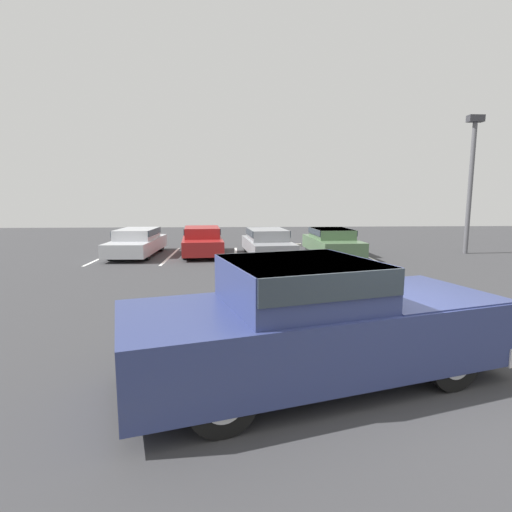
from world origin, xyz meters
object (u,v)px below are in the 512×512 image
(parked_sedan_a, at_px, (137,241))
(wheel_stop_curb, at_px, (285,245))
(parked_sedan_c, at_px, (267,242))
(parked_sedan_d, at_px, (332,241))
(parked_sedan_b, at_px, (202,240))
(light_post, at_px, (471,173))
(pickup_truck, at_px, (317,321))

(parked_sedan_a, relative_size, wheel_stop_curb, 2.76)
(parked_sedan_c, bearing_deg, parked_sedan_d, 84.79)
(parked_sedan_b, bearing_deg, parked_sedan_c, 75.65)
(parked_sedan_a, xyz_separation_m, wheel_stop_curb, (7.16, 3.01, -0.58))
(parked_sedan_a, distance_m, wheel_stop_curb, 7.79)
(light_post, xyz_separation_m, wheel_stop_curb, (-8.18, 3.15, -3.66))
(parked_sedan_b, relative_size, light_post, 0.71)
(parked_sedan_a, distance_m, light_post, 15.64)
(parked_sedan_a, bearing_deg, parked_sedan_b, 92.44)
(parked_sedan_c, height_order, light_post, light_post)
(parked_sedan_a, height_order, parked_sedan_d, parked_sedan_a)
(parked_sedan_a, bearing_deg, wheel_stop_curb, 114.38)
(parked_sedan_c, bearing_deg, pickup_truck, -6.80)
(pickup_truck, xyz_separation_m, parked_sedan_c, (0.25, 12.37, -0.23))
(light_post, bearing_deg, pickup_truck, -127.42)
(pickup_truck, distance_m, parked_sedan_a, 13.98)
(parked_sedan_c, bearing_deg, light_post, 86.02)
(parked_sedan_c, relative_size, wheel_stop_curb, 2.72)
(parked_sedan_d, bearing_deg, parked_sedan_a, -94.98)
(parked_sedan_d, xyz_separation_m, wheel_stop_curb, (-1.72, 3.40, -0.58))
(parked_sedan_d, xyz_separation_m, light_post, (6.46, 0.25, 3.08))
(wheel_stop_curb, bearing_deg, parked_sedan_a, -157.17)
(parked_sedan_d, relative_size, wheel_stop_curb, 2.56)
(parked_sedan_a, xyz_separation_m, light_post, (15.34, -0.13, 3.07))
(parked_sedan_d, height_order, wheel_stop_curb, parked_sedan_d)
(pickup_truck, relative_size, parked_sedan_d, 1.33)
(parked_sedan_a, distance_m, parked_sedan_d, 8.88)
(parked_sedan_a, height_order, parked_sedan_b, parked_sedan_b)
(parked_sedan_b, height_order, parked_sedan_c, parked_sedan_b)
(parked_sedan_a, bearing_deg, parked_sedan_c, 87.61)
(parked_sedan_c, relative_size, light_post, 0.75)
(pickup_truck, relative_size, light_post, 0.93)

